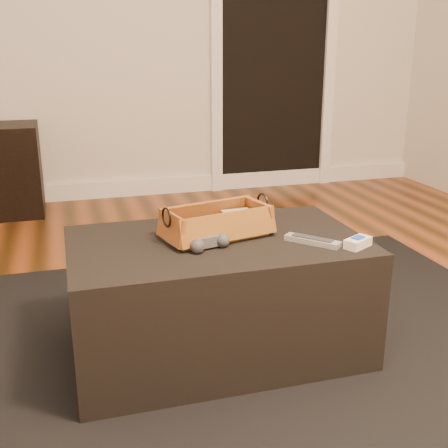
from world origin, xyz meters
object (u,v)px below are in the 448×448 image
object	(u,v)px
tv_remote	(214,232)
wicker_basket	(217,224)
game_controller	(209,242)
silver_remote	(312,241)
ottoman	(217,296)
cream_gadget	(358,242)

from	to	relation	value
tv_remote	wicker_basket	distance (m)	0.03
game_controller	silver_remote	distance (m)	0.35
game_controller	silver_remote	xyz separation A→B (m)	(0.35, -0.04, -0.01)
tv_remote	wicker_basket	xyz separation A→B (m)	(0.02, 0.02, 0.02)
tv_remote	silver_remote	distance (m)	0.33
ottoman	wicker_basket	xyz separation A→B (m)	(0.01, 0.03, 0.25)
tv_remote	game_controller	distance (m)	0.10
tv_remote	ottoman	bearing A→B (deg)	-77.82
wicker_basket	game_controller	xyz separation A→B (m)	(-0.06, -0.11, -0.02)
game_controller	cream_gadget	size ratio (longest dim) A/B	1.39
wicker_basket	cream_gadget	bearing A→B (deg)	-29.16
ottoman	tv_remote	distance (m)	0.23
game_controller	cream_gadget	distance (m)	0.49
silver_remote	cream_gadget	bearing A→B (deg)	-30.17
wicker_basket	cream_gadget	xyz separation A→B (m)	(0.42, -0.23, -0.03)
tv_remote	silver_remote	size ratio (longest dim) A/B	1.16
ottoman	game_controller	size ratio (longest dim) A/B	6.55
silver_remote	cream_gadget	xyz separation A→B (m)	(0.13, -0.07, 0.01)
tv_remote	cream_gadget	size ratio (longest dim) A/B	1.81
cream_gadget	game_controller	bearing A→B (deg)	165.92
wicker_basket	silver_remote	distance (m)	0.33
tv_remote	game_controller	size ratio (longest dim) A/B	1.30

